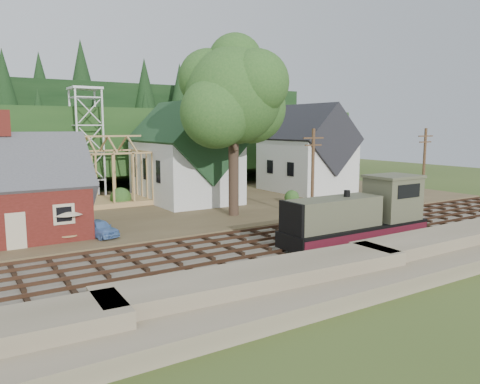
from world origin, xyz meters
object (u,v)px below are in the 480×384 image
locomotive (361,217)px  car_red (312,184)px  patio_set (67,213)px  car_blue (99,228)px

locomotive → car_red: locomotive is taller
patio_set → car_red: bearing=20.0°
locomotive → car_red: size_ratio=2.50×
car_blue → car_red: size_ratio=0.80×
locomotive → car_blue: bearing=142.8°
locomotive → patio_set: size_ratio=4.84×
locomotive → car_red: 27.44m
car_blue → patio_set: bearing=170.3°
car_blue → car_red: 32.23m
locomotive → car_red: (15.38, 22.69, -1.11)m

